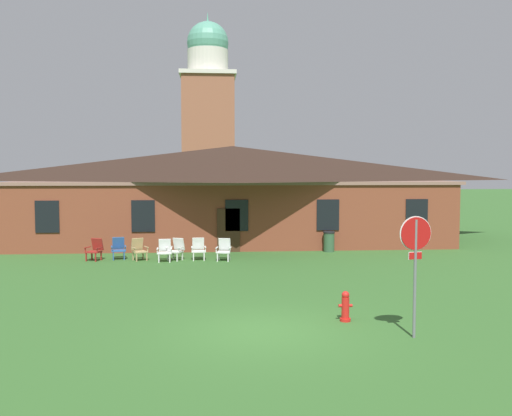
# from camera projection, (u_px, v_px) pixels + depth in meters

# --- Properties ---
(ground_plane) EXTENTS (200.00, 200.00, 0.00)m
(ground_plane) POSITION_uv_depth(u_px,v_px,m) (262.00, 331.00, 13.69)
(ground_plane) COLOR #336028
(brick_building) EXTENTS (22.99, 10.40, 5.28)m
(brick_building) POSITION_uv_depth(u_px,v_px,m) (233.00, 192.00, 31.86)
(brick_building) COLOR brown
(brick_building) RESTS_ON ground
(dome_tower) EXTENTS (5.18, 5.18, 18.69)m
(dome_tower) POSITION_uv_depth(u_px,v_px,m) (208.00, 121.00, 53.15)
(dome_tower) COLOR #93563D
(dome_tower) RESTS_ON ground
(stop_sign) EXTENTS (0.80, 0.17, 2.86)m
(stop_sign) POSITION_uv_depth(u_px,v_px,m) (415.00, 252.00, 13.05)
(stop_sign) COLOR slate
(stop_sign) RESTS_ON ground
(lawn_chair_by_porch) EXTENTS (0.77, 0.82, 0.96)m
(lawn_chair_by_porch) POSITION_uv_depth(u_px,v_px,m) (95.00, 249.00, 24.48)
(lawn_chair_by_porch) COLOR maroon
(lawn_chair_by_porch) RESTS_ON ground
(lawn_chair_near_door) EXTENTS (0.71, 0.75, 0.96)m
(lawn_chair_near_door) POSITION_uv_depth(u_px,v_px,m) (119.00, 248.00, 24.84)
(lawn_chair_near_door) COLOR #2D5693
(lawn_chair_near_door) RESTS_ON ground
(lawn_chair_left_end) EXTENTS (0.82, 0.85, 0.96)m
(lawn_chair_left_end) POSITION_uv_depth(u_px,v_px,m) (139.00, 249.00, 24.52)
(lawn_chair_left_end) COLOR tan
(lawn_chair_left_end) RESTS_ON ground
(lawn_chair_middle) EXTENTS (0.65, 0.68, 0.96)m
(lawn_chair_middle) POSITION_uv_depth(u_px,v_px,m) (165.00, 250.00, 24.19)
(lawn_chair_middle) COLOR white
(lawn_chair_middle) RESTS_ON ground
(lawn_chair_right_end) EXTENTS (0.81, 0.85, 0.96)m
(lawn_chair_right_end) POSITION_uv_depth(u_px,v_px,m) (177.00, 249.00, 24.56)
(lawn_chair_right_end) COLOR silver
(lawn_chair_right_end) RESTS_ON ground
(lawn_chair_far_side) EXTENTS (0.67, 0.70, 0.96)m
(lawn_chair_far_side) POSITION_uv_depth(u_px,v_px,m) (198.00, 248.00, 24.66)
(lawn_chair_far_side) COLOR silver
(lawn_chair_far_side) RESTS_ON ground
(lawn_chair_under_eave) EXTENTS (0.71, 0.75, 0.96)m
(lawn_chair_under_eave) POSITION_uv_depth(u_px,v_px,m) (224.00, 249.00, 24.45)
(lawn_chair_under_eave) COLOR white
(lawn_chair_under_eave) RESTS_ON ground
(fire_hydrant) EXTENTS (0.36, 0.28, 0.79)m
(fire_hydrant) POSITION_uv_depth(u_px,v_px,m) (345.00, 307.00, 14.60)
(fire_hydrant) COLOR red
(fire_hydrant) RESTS_ON ground
(trash_bin) EXTENTS (0.56, 0.56, 0.98)m
(trash_bin) POSITION_uv_depth(u_px,v_px,m) (329.00, 241.00, 27.09)
(trash_bin) COLOR #335638
(trash_bin) RESTS_ON ground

